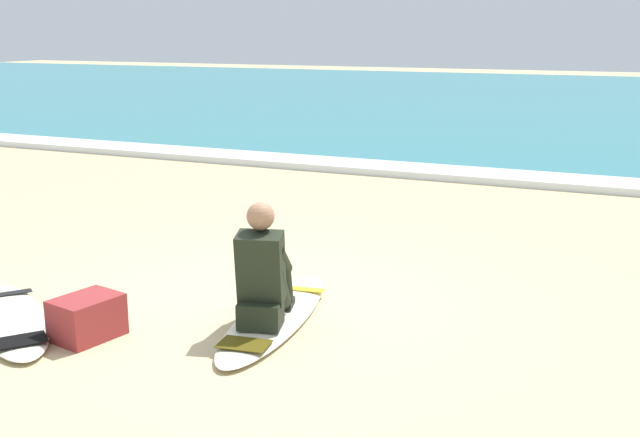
{
  "coord_description": "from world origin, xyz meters",
  "views": [
    {
      "loc": [
        2.96,
        -5.44,
        2.26
      ],
      "look_at": [
        0.14,
        0.93,
        0.55
      ],
      "focal_mm": 43.53,
      "sensor_mm": 36.0,
      "label": 1
    }
  ],
  "objects_px": {
    "surfer_seated": "(263,276)",
    "beach_bag": "(87,318)",
    "surfboard_main": "(275,316)",
    "surfboard_spare_near": "(10,319)"
  },
  "relations": [
    {
      "from": "surfboard_main",
      "to": "surfboard_spare_near",
      "type": "relative_size",
      "value": 1.2
    },
    {
      "from": "surfer_seated",
      "to": "beach_bag",
      "type": "height_order",
      "value": "surfer_seated"
    },
    {
      "from": "surfer_seated",
      "to": "surfboard_spare_near",
      "type": "height_order",
      "value": "surfer_seated"
    },
    {
      "from": "surfboard_spare_near",
      "to": "surfboard_main",
      "type": "bearing_deg",
      "value": 25.29
    },
    {
      "from": "beach_bag",
      "to": "surfer_seated",
      "type": "bearing_deg",
      "value": 30.74
    },
    {
      "from": "beach_bag",
      "to": "surfboard_main",
      "type": "bearing_deg",
      "value": 38.21
    },
    {
      "from": "surfer_seated",
      "to": "beach_bag",
      "type": "bearing_deg",
      "value": -149.26
    },
    {
      "from": "surfboard_spare_near",
      "to": "beach_bag",
      "type": "height_order",
      "value": "beach_bag"
    },
    {
      "from": "surfboard_main",
      "to": "surfer_seated",
      "type": "bearing_deg",
      "value": -86.65
    },
    {
      "from": "surfboard_main",
      "to": "beach_bag",
      "type": "xyz_separation_m",
      "value": [
        -1.12,
        -0.89,
        0.12
      ]
    }
  ]
}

